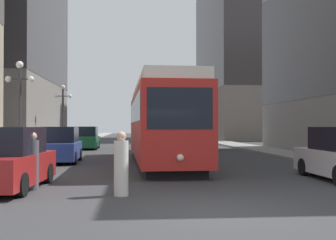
{
  "coord_description": "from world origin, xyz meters",
  "views": [
    {
      "loc": [
        -1.81,
        -8.81,
        1.84
      ],
      "look_at": [
        -0.12,
        10.72,
        2.14
      ],
      "focal_mm": 44.75,
      "sensor_mm": 36.0,
      "label": 1
    }
  ],
  "objects_px": {
    "parked_car_left_far": "(60,146)",
    "pedestrian_crossing_far": "(32,163)",
    "parked_car_left_near": "(87,139)",
    "lamp_post_left_far": "(63,106)",
    "transit_bus": "(190,125)",
    "pedestrian_crossing_near": "(121,166)",
    "streetcar": "(160,121)",
    "parked_car_left_mid": "(8,160)",
    "lamp_post_left_near": "(20,94)"
  },
  "relations": [
    {
      "from": "parked_car_left_far",
      "to": "pedestrian_crossing_far",
      "type": "height_order",
      "value": "parked_car_left_far"
    },
    {
      "from": "parked_car_left_near",
      "to": "lamp_post_left_far",
      "type": "xyz_separation_m",
      "value": [
        -1.9,
        0.04,
        2.63
      ]
    },
    {
      "from": "parked_car_left_near",
      "to": "parked_car_left_far",
      "type": "distance_m",
      "value": 12.44
    },
    {
      "from": "transit_bus",
      "to": "parked_car_left_far",
      "type": "xyz_separation_m",
      "value": [
        -8.86,
        -15.45,
        -1.1
      ]
    },
    {
      "from": "transit_bus",
      "to": "parked_car_left_near",
      "type": "xyz_separation_m",
      "value": [
        -8.86,
        -3.02,
        -1.1
      ]
    },
    {
      "from": "pedestrian_crossing_near",
      "to": "lamp_post_left_far",
      "type": "xyz_separation_m",
      "value": [
        -5.24,
        23.0,
        2.68
      ]
    },
    {
      "from": "transit_bus",
      "to": "parked_car_left_near",
      "type": "height_order",
      "value": "transit_bus"
    },
    {
      "from": "pedestrian_crossing_near",
      "to": "pedestrian_crossing_far",
      "type": "relative_size",
      "value": 1.02
    },
    {
      "from": "transit_bus",
      "to": "lamp_post_left_far",
      "type": "xyz_separation_m",
      "value": [
        -10.76,
        -2.98,
        1.53
      ]
    },
    {
      "from": "transit_bus",
      "to": "parked_car_left_far",
      "type": "bearing_deg",
      "value": -118.15
    },
    {
      "from": "streetcar",
      "to": "lamp_post_left_far",
      "type": "relative_size",
      "value": 2.88
    },
    {
      "from": "streetcar",
      "to": "pedestrian_crossing_near",
      "type": "distance_m",
      "value": 10.03
    },
    {
      "from": "parked_car_left_mid",
      "to": "lamp_post_left_far",
      "type": "distance_m",
      "value": 21.8
    },
    {
      "from": "parked_car_left_far",
      "to": "lamp_post_left_far",
      "type": "distance_m",
      "value": 12.89
    },
    {
      "from": "parked_car_left_mid",
      "to": "pedestrian_crossing_far",
      "type": "distance_m",
      "value": 0.76
    },
    {
      "from": "parked_car_left_mid",
      "to": "pedestrian_crossing_far",
      "type": "bearing_deg",
      "value": -9.41
    },
    {
      "from": "transit_bus",
      "to": "lamp_post_left_near",
      "type": "distance_m",
      "value": 19.33
    },
    {
      "from": "parked_car_left_near",
      "to": "pedestrian_crossing_far",
      "type": "height_order",
      "value": "parked_car_left_near"
    },
    {
      "from": "transit_bus",
      "to": "parked_car_left_mid",
      "type": "bearing_deg",
      "value": -108.18
    },
    {
      "from": "pedestrian_crossing_near",
      "to": "pedestrian_crossing_far",
      "type": "height_order",
      "value": "pedestrian_crossing_near"
    },
    {
      "from": "lamp_post_left_near",
      "to": "transit_bus",
      "type": "bearing_deg",
      "value": 56.07
    },
    {
      "from": "pedestrian_crossing_near",
      "to": "parked_car_left_near",
      "type": "bearing_deg",
      "value": 159.22
    },
    {
      "from": "parked_car_left_mid",
      "to": "parked_car_left_far",
      "type": "height_order",
      "value": "same"
    },
    {
      "from": "parked_car_left_near",
      "to": "lamp_post_left_near",
      "type": "distance_m",
      "value": 13.36
    },
    {
      "from": "streetcar",
      "to": "lamp_post_left_far",
      "type": "xyz_separation_m",
      "value": [
        -6.94,
        13.2,
        1.38
      ]
    },
    {
      "from": "pedestrian_crossing_far",
      "to": "lamp_post_left_near",
      "type": "bearing_deg",
      "value": 113.45
    },
    {
      "from": "pedestrian_crossing_near",
      "to": "lamp_post_left_far",
      "type": "bearing_deg",
      "value": 163.78
    },
    {
      "from": "streetcar",
      "to": "parked_car_left_far",
      "type": "xyz_separation_m",
      "value": [
        -5.04,
        0.72,
        -1.26
      ]
    },
    {
      "from": "pedestrian_crossing_far",
      "to": "parked_car_left_mid",
      "type": "bearing_deg",
      "value": 173.94
    },
    {
      "from": "streetcar",
      "to": "parked_car_left_far",
      "type": "height_order",
      "value": "streetcar"
    },
    {
      "from": "transit_bus",
      "to": "parked_car_left_far",
      "type": "height_order",
      "value": "transit_bus"
    },
    {
      "from": "parked_car_left_far",
      "to": "lamp_post_left_near",
      "type": "relative_size",
      "value": 0.87
    },
    {
      "from": "parked_car_left_far",
      "to": "pedestrian_crossing_near",
      "type": "height_order",
      "value": "parked_car_left_far"
    },
    {
      "from": "lamp_post_left_far",
      "to": "parked_car_left_far",
      "type": "bearing_deg",
      "value": -81.35
    },
    {
      "from": "lamp_post_left_far",
      "to": "parked_car_left_mid",
      "type": "bearing_deg",
      "value": -84.96
    },
    {
      "from": "streetcar",
      "to": "lamp_post_left_far",
      "type": "distance_m",
      "value": 14.98
    },
    {
      "from": "transit_bus",
      "to": "pedestrian_crossing_near",
      "type": "distance_m",
      "value": 26.58
    },
    {
      "from": "lamp_post_left_near",
      "to": "parked_car_left_far",
      "type": "bearing_deg",
      "value": 15.71
    },
    {
      "from": "transit_bus",
      "to": "parked_car_left_mid",
      "type": "height_order",
      "value": "transit_bus"
    },
    {
      "from": "parked_car_left_far",
      "to": "lamp_post_left_near",
      "type": "distance_m",
      "value": 3.24
    },
    {
      "from": "streetcar",
      "to": "pedestrian_crossing_far",
      "type": "height_order",
      "value": "streetcar"
    },
    {
      "from": "parked_car_left_near",
      "to": "pedestrian_crossing_near",
      "type": "bearing_deg",
      "value": -82.32
    },
    {
      "from": "transit_bus",
      "to": "streetcar",
      "type": "bearing_deg",
      "value": -101.6
    },
    {
      "from": "transit_bus",
      "to": "pedestrian_crossing_near",
      "type": "relative_size",
      "value": 7.66
    },
    {
      "from": "parked_car_left_mid",
      "to": "transit_bus",
      "type": "bearing_deg",
      "value": 73.39
    },
    {
      "from": "lamp_post_left_far",
      "to": "pedestrian_crossing_near",
      "type": "bearing_deg",
      "value": -77.17
    },
    {
      "from": "parked_car_left_mid",
      "to": "parked_car_left_far",
      "type": "bearing_deg",
      "value": 93.25
    },
    {
      "from": "pedestrian_crossing_near",
      "to": "pedestrian_crossing_far",
      "type": "distance_m",
      "value": 2.9
    },
    {
      "from": "pedestrian_crossing_near",
      "to": "lamp_post_left_far",
      "type": "distance_m",
      "value": 23.74
    },
    {
      "from": "parked_car_left_near",
      "to": "parked_car_left_mid",
      "type": "xyz_separation_m",
      "value": [
        0.0,
        -21.51,
        -0.0
      ]
    }
  ]
}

